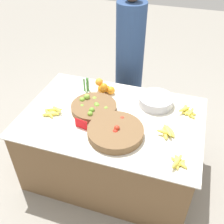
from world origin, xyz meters
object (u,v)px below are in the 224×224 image
vendor_person (129,64)px  price_sign (81,124)px  metal_bowl (156,101)px  tomato_basket (115,132)px  lime_bowl (94,107)px

vendor_person → price_sign: bearing=-95.0°
price_sign → vendor_person: (0.10, 1.19, -0.01)m
metal_bowl → price_sign: price_sign is taller
tomato_basket → vendor_person: bearing=99.5°
lime_bowl → metal_bowl: (0.53, 0.27, 0.01)m
lime_bowl → metal_bowl: size_ratio=1.27×
tomato_basket → price_sign: tomato_basket is taller
tomato_basket → metal_bowl: (0.24, 0.53, 0.01)m
lime_bowl → price_sign: lime_bowl is taller
lime_bowl → vendor_person: vendor_person is taller
lime_bowl → price_sign: bearing=-91.9°
tomato_basket → vendor_person: 1.20m
metal_bowl → vendor_person: size_ratio=0.20×
vendor_person → metal_bowl: bearing=-56.4°
price_sign → vendor_person: vendor_person is taller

